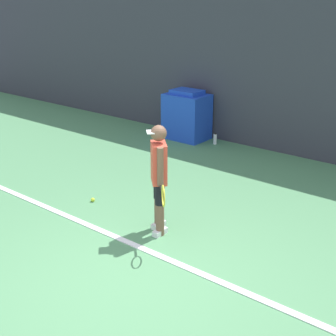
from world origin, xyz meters
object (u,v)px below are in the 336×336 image
water_bottle (215,139)px  tennis_player (159,175)px  covered_chair (187,116)px  tennis_ball (93,200)px

water_bottle → tennis_player: bearing=-67.0°
covered_chair → water_bottle: covered_chair is taller
tennis_player → tennis_ball: tennis_player is taller
tennis_ball → covered_chair: covered_chair is taller
tennis_player → covered_chair: tennis_player is taller
tennis_ball → water_bottle: 3.92m
tennis_ball → water_bottle: size_ratio=0.27×
tennis_player → covered_chair: 4.69m
tennis_player → covered_chair: bearing=166.4°
covered_chair → water_bottle: size_ratio=4.53×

